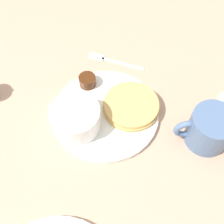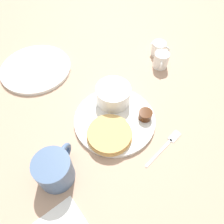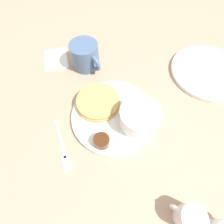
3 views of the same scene
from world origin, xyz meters
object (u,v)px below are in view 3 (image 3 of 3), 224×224
coffee_mug (85,56)px  creamer_pitcher_near (189,218)px  fork (63,150)px  bowl (139,117)px  plate (114,115)px

coffee_mug → creamer_pitcher_near: (0.50, 0.07, -0.01)m
coffee_mug → fork: coffee_mug is taller
creamer_pitcher_near → coffee_mug: bearing=-172.1°
creamer_pitcher_near → fork: bearing=-138.1°
fork → bowl: bearing=90.8°
plate → creamer_pitcher_near: (0.28, 0.05, 0.02)m
plate → creamer_pitcher_near: bearing=10.7°
coffee_mug → creamer_pitcher_near: 0.51m
plate → coffee_mug: size_ratio=2.04×
bowl → creamer_pitcher_near: 0.24m
coffee_mug → creamer_pitcher_near: size_ratio=1.82×
plate → creamer_pitcher_near: creamer_pitcher_near is taller
bowl → creamer_pitcher_near: size_ratio=1.62×
bowl → plate: bearing=-131.1°
coffee_mug → fork: size_ratio=0.79×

